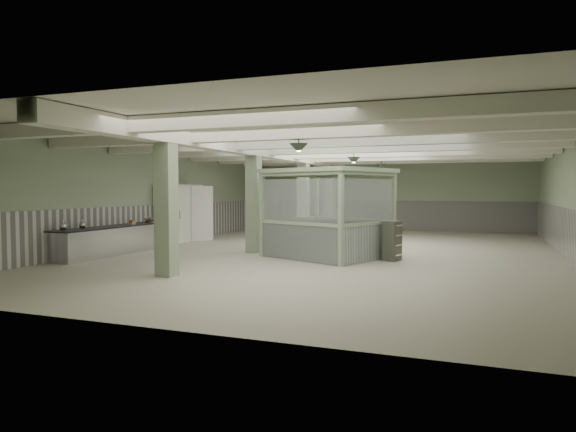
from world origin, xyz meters
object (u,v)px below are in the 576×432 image
(filing_cabinet, at_px, (392,241))
(prep_counter, at_px, (118,239))
(walkin_cooler, at_px, (180,212))
(guard_booth, at_px, (327,198))

(filing_cabinet, bearing_deg, prep_counter, -154.01)
(walkin_cooler, relative_size, guard_booth, 0.61)
(walkin_cooler, distance_m, filing_cabinet, 9.08)
(walkin_cooler, bearing_deg, guard_booth, -18.51)
(prep_counter, bearing_deg, filing_cabinet, 9.27)
(guard_booth, bearing_deg, prep_counter, -143.63)
(guard_booth, bearing_deg, filing_cabinet, 19.40)
(prep_counter, height_order, walkin_cooler, walkin_cooler)
(prep_counter, height_order, guard_booth, guard_booth)
(prep_counter, relative_size, walkin_cooler, 2.07)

